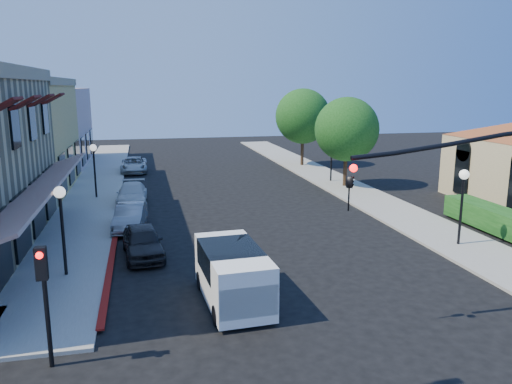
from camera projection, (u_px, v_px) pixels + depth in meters
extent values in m
plane|color=black|center=(359.00, 360.00, 13.40)|extent=(120.00, 120.00, 0.00)
cube|color=gray|center=(99.00, 184.00, 37.22)|extent=(3.50, 50.00, 0.12)
cube|color=gray|center=(320.00, 175.00, 41.04)|extent=(3.50, 50.00, 0.12)
cube|color=maroon|center=(110.00, 274.00, 19.52)|extent=(0.25, 10.00, 0.06)
cube|color=tan|center=(5.00, 71.00, 19.94)|extent=(0.50, 18.20, 0.60)
cube|color=#561416|center=(43.00, 186.00, 21.16)|extent=(1.75, 17.00, 0.67)
cube|color=#4D120F|center=(4.00, 106.00, 16.92)|extent=(1.02, 1.50, 0.60)
cube|color=#4D120F|center=(26.00, 103.00, 20.16)|extent=(1.02, 1.50, 0.60)
cube|color=#4D120F|center=(41.00, 100.00, 23.41)|extent=(1.02, 1.50, 0.60)
cube|color=#4D120F|center=(53.00, 99.00, 26.65)|extent=(1.02, 1.50, 0.60)
cube|color=black|center=(22.00, 224.00, 20.61)|extent=(0.12, 2.60, 2.60)
cube|color=black|center=(38.00, 206.00, 23.85)|extent=(0.12, 2.60, 2.60)
cube|color=black|center=(50.00, 191.00, 27.09)|extent=(0.12, 2.60, 2.60)
cube|color=tan|center=(29.00, 128.00, 45.53)|extent=(10.00, 12.00, 7.00)
cube|color=black|center=(462.00, 172.00, 31.90)|extent=(0.12, 1.40, 2.80)
cube|color=#144513|center=(503.00, 236.00, 24.53)|extent=(1.40, 8.00, 1.10)
cylinder|color=black|center=(345.00, 173.00, 36.07)|extent=(0.28, 0.28, 2.10)
sphere|color=#144513|center=(347.00, 129.00, 35.42)|extent=(4.56, 4.56, 4.56)
cylinder|color=black|center=(302.00, 154.00, 45.59)|extent=(0.28, 0.28, 2.27)
sphere|color=#144513|center=(303.00, 116.00, 44.88)|extent=(4.94, 4.94, 4.94)
cylinder|color=black|center=(476.00, 142.00, 14.56)|extent=(7.80, 0.14, 0.14)
imported|color=black|center=(350.00, 178.00, 13.89)|extent=(0.20, 0.16, 1.00)
sphere|color=#FF0C0C|center=(354.00, 168.00, 13.66)|extent=(0.22, 0.22, 0.22)
cylinder|color=black|center=(47.00, 313.00, 12.77)|extent=(0.12, 0.12, 3.00)
cube|color=black|center=(41.00, 264.00, 12.34)|extent=(0.28, 0.22, 0.85)
sphere|color=#FF0C0C|center=(39.00, 255.00, 12.17)|extent=(0.18, 0.18, 0.18)
cylinder|color=black|center=(63.00, 237.00, 18.84)|extent=(0.12, 0.12, 3.20)
sphere|color=white|center=(59.00, 192.00, 18.48)|extent=(0.44, 0.44, 0.44)
cylinder|color=black|center=(95.00, 175.00, 32.19)|extent=(0.12, 0.12, 3.20)
sphere|color=white|center=(93.00, 148.00, 31.83)|extent=(0.44, 0.44, 0.44)
cylinder|color=black|center=(461.00, 213.00, 22.54)|extent=(0.12, 0.12, 3.20)
sphere|color=white|center=(464.00, 174.00, 22.18)|extent=(0.44, 0.44, 0.44)
cylinder|color=black|center=(331.00, 162.00, 37.80)|extent=(0.12, 0.12, 3.20)
sphere|color=white|center=(332.00, 138.00, 37.44)|extent=(0.44, 0.44, 0.44)
cube|color=white|center=(233.00, 274.00, 16.72)|extent=(2.08, 4.39, 1.76)
cube|color=white|center=(247.00, 299.00, 14.99)|extent=(1.84, 0.68, 0.98)
cube|color=black|center=(244.00, 280.00, 15.21)|extent=(1.66, 0.19, 0.88)
cube|color=black|center=(231.00, 259.00, 16.90)|extent=(2.01, 2.64, 0.88)
cylinder|color=black|center=(217.00, 315.00, 15.26)|extent=(0.28, 0.66, 0.64)
cylinder|color=black|center=(201.00, 280.00, 18.02)|extent=(0.28, 0.66, 0.64)
cylinder|color=black|center=(269.00, 309.00, 15.71)|extent=(0.28, 0.66, 0.64)
cylinder|color=black|center=(246.00, 276.00, 18.47)|extent=(0.28, 0.66, 0.64)
imported|color=black|center=(143.00, 241.00, 21.39)|extent=(1.94, 4.07, 1.34)
imported|color=gray|center=(130.00, 217.00, 25.50)|extent=(1.80, 4.08, 1.30)
imported|color=silver|center=(132.00, 194.00, 30.98)|extent=(1.91, 4.41, 1.26)
imported|color=#AEB1B4|center=(134.00, 165.00, 42.43)|extent=(2.19, 4.63, 1.28)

